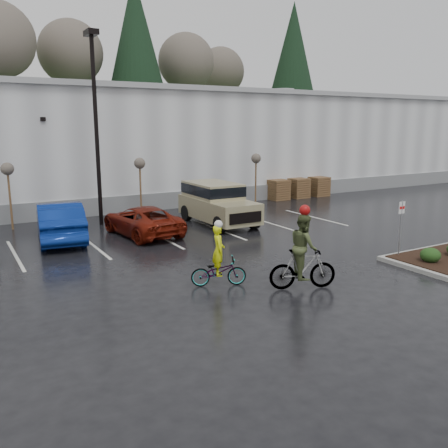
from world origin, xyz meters
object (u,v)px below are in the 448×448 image
pallet_stack_c (318,186)px  cyclist_hivis (219,265)px  fire_lane_sign (401,222)px  pallet_stack_b (298,188)px  car_blue (60,221)px  cyclist_olive (303,259)px  sapling_mid (140,167)px  pallet_stack_a (278,190)px  suv_tan (218,204)px  lamppost (95,108)px  sapling_west (8,173)px  car_red (142,221)px  sapling_east (256,161)px

pallet_stack_c → cyclist_hivis: size_ratio=0.65×
fire_lane_sign → pallet_stack_b: bearing=65.1°
car_blue → cyclist_olive: bearing=124.2°
cyclist_olive → pallet_stack_b: bearing=-17.3°
sapling_mid → pallet_stack_a: bearing=5.7°
suv_tan → sapling_mid: bearing=124.2°
lamppost → sapling_west: 5.07m
lamppost → sapling_mid: bearing=21.8°
sapling_mid → car_red: size_ratio=0.67×
pallet_stack_b → suv_tan: 10.30m
sapling_mid → car_red: (-1.53, -4.20, -2.07)m
sapling_east → sapling_mid: bearing=180.0°
sapling_west → sapling_east: size_ratio=1.00×
sapling_west → sapling_east: (14.00, 0.00, 0.00)m
car_blue → cyclist_olive: 11.27m
cyclist_hivis → suv_tan: bearing=-7.2°
fire_lane_sign → pallet_stack_a: bearing=71.2°
sapling_west → sapling_mid: (6.50, 0.00, 0.00)m
cyclist_olive → car_blue: bearing=48.1°
car_blue → cyclist_hivis: (3.00, -8.54, -0.19)m
pallet_stack_a → car_blue: size_ratio=0.26×
sapling_west → car_red: bearing=-40.2°
lamppost → cyclist_olive: lamppost is taller
lamppost → pallet_stack_c: size_ratio=6.83×
lamppost → cyclist_olive: (2.61, -12.54, -4.75)m
pallet_stack_a → pallet_stack_b: 1.70m
car_blue → fire_lane_sign: bearing=145.2°
sapling_mid → cyclist_hivis: sapling_mid is taller
pallet_stack_b → car_blue: size_ratio=0.26×
cyclist_hivis → lamppost: bearing=25.1°
sapling_mid → fire_lane_sign: 13.92m
suv_tan → fire_lane_sign: bearing=-73.4°
sapling_mid → suv_tan: size_ratio=0.63×
sapling_mid → suv_tan: 4.99m
sapling_west → car_blue: 4.24m
car_red → sapling_east: bearing=-161.0°
fire_lane_sign → car_blue: fire_lane_sign is taller
car_blue → pallet_stack_a: bearing=-155.9°
lamppost → suv_tan: size_ratio=1.81×
pallet_stack_c → sapling_west: bearing=-177.1°
pallet_stack_a → sapling_mid: bearing=-174.3°
lamppost → car_blue: bearing=-134.9°
pallet_stack_b → suv_tan: suv_tan is taller
sapling_east → pallet_stack_a: size_ratio=2.37×
pallet_stack_b → lamppost: bearing=-172.0°
pallet_stack_b → cyclist_hivis: size_ratio=0.65×
car_red → cyclist_olive: size_ratio=1.83×
sapling_mid → pallet_stack_b: (11.70, 1.00, -2.05)m
lamppost → pallet_stack_b: (14.20, 2.00, -5.01)m
sapling_west → pallet_stack_c: 20.13m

